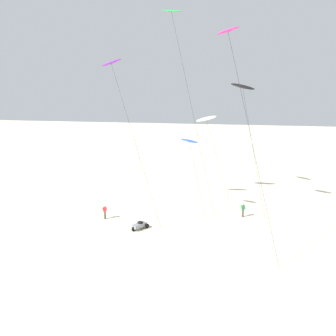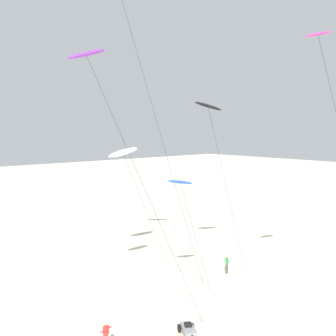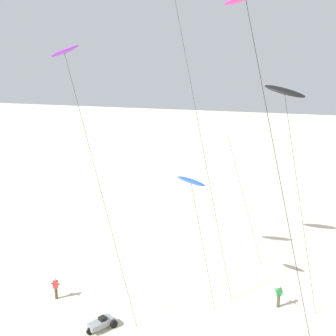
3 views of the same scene
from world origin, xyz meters
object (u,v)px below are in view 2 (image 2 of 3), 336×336
Objects in this scene: kite_white at (123,153)px; kite_flyer_nearest at (106,335)px; kite_magenta at (320,40)px; kite_black at (209,107)px; kite_flyer_middle at (227,264)px; kite_purple at (88,57)px; kite_blue at (181,183)px; beach_buggy at (188,330)px.

kite_flyer_nearest is at bearing -129.62° from kite_white.
kite_magenta is at bearing -21.25° from kite_flyer_nearest.
kite_flyer_middle is at bearing -70.08° from kite_black.
kite_white is at bearing 45.80° from kite_purple.
kite_magenta is at bearing -100.86° from kite_flyer_middle.
kite_blue reaches higher than kite_flyer_nearest.
kite_blue is 8.69m from kite_black.
kite_blue is 0.80× the size of kite_white.
kite_flyer_nearest is (-0.52, -2.36, -16.60)m from kite_purple.
beach_buggy is at bearing 160.10° from kite_magenta.
kite_black is at bearing 38.18° from beach_buggy.
kite_purple is at bearing -173.52° from kite_flyer_middle.
kite_flyer_middle is at bearing 6.48° from kite_purple.
kite_flyer_nearest is 16.16m from kite_flyer_middle.
kite_black reaches higher than kite_flyer_nearest.
kite_blue is 9.12m from kite_white.
kite_purple is 8.79× the size of beach_buggy.
kite_white is (0.91, 8.87, 1.92)m from kite_blue.
kite_purple is at bearing 149.82° from kite_magenta.
kite_blue is 11.04m from beach_buggy.
kite_black is 19.44m from beach_buggy.
kite_blue is 10.23m from kite_flyer_middle.
kite_white is at bearing 101.64° from kite_magenta.
kite_magenta reaches higher than kite_blue.
beach_buggy is at bearing -23.70° from kite_flyer_nearest.
kite_white is at bearing 50.38° from kite_flyer_nearest.
kite_black is at bearing 23.31° from kite_blue.
kite_white is at bearing 123.58° from kite_flyer_middle.
kite_magenta is 1.09× the size of kite_purple.
kite_purple is at bearing -134.20° from kite_white.
kite_black is at bearing 84.12° from kite_magenta.
kite_white is at bearing 126.83° from kite_black.
kite_magenta is at bearing -62.64° from kite_blue.
kite_purple is at bearing 133.80° from beach_buggy.
kite_magenta is 23.44m from kite_flyer_nearest.
kite_flyer_nearest and kite_flyer_middle have the same top height.
kite_flyer_nearest is 0.81× the size of beach_buggy.
beach_buggy is (4.81, -2.11, -0.46)m from kite_flyer_nearest.
kite_white is 9.02m from kite_black.
kite_flyer_middle is (5.45, -8.21, -9.90)m from kite_white.
kite_flyer_nearest is at bearing -102.39° from kite_purple.
kite_magenta is (3.64, -17.67, 8.25)m from kite_white.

